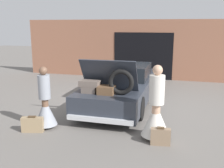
{
  "coord_description": "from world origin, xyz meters",
  "views": [
    {
      "loc": [
        1.92,
        -8.28,
        2.57
      ],
      "look_at": [
        0.0,
        -1.36,
        0.93
      ],
      "focal_mm": 42.0,
      "sensor_mm": 36.0,
      "label": 1
    }
  ],
  "objects_px": {
    "car": "(123,86)",
    "person_left": "(45,106)",
    "suitcase_beside_left_person": "(32,125)",
    "person_right": "(156,113)",
    "suitcase_beside_right_person": "(160,137)"
  },
  "relations": [
    {
      "from": "suitcase_beside_right_person",
      "to": "suitcase_beside_left_person",
      "type": "bearing_deg",
      "value": -177.63
    },
    {
      "from": "person_right",
      "to": "suitcase_beside_right_person",
      "type": "xyz_separation_m",
      "value": [
        0.15,
        -0.3,
        -0.42
      ]
    },
    {
      "from": "person_left",
      "to": "suitcase_beside_left_person",
      "type": "xyz_separation_m",
      "value": [
        -0.17,
        -0.35,
        -0.37
      ]
    },
    {
      "from": "person_left",
      "to": "suitcase_beside_left_person",
      "type": "relative_size",
      "value": 2.89
    },
    {
      "from": "person_right",
      "to": "suitcase_beside_left_person",
      "type": "xyz_separation_m",
      "value": [
        -2.92,
        -0.43,
        -0.42
      ]
    },
    {
      "from": "person_left",
      "to": "suitcase_beside_right_person",
      "type": "bearing_deg",
      "value": 70.78
    },
    {
      "from": "person_left",
      "to": "person_right",
      "type": "xyz_separation_m",
      "value": [
        2.75,
        0.08,
        0.05
      ]
    },
    {
      "from": "car",
      "to": "person_left",
      "type": "xyz_separation_m",
      "value": [
        -1.37,
        -2.67,
        -0.02
      ]
    },
    {
      "from": "person_right",
      "to": "suitcase_beside_left_person",
      "type": "height_order",
      "value": "person_right"
    },
    {
      "from": "car",
      "to": "suitcase_beside_right_person",
      "type": "height_order",
      "value": "car"
    },
    {
      "from": "suitcase_beside_right_person",
      "to": "car",
      "type": "bearing_deg",
      "value": 117.75
    },
    {
      "from": "person_right",
      "to": "suitcase_beside_left_person",
      "type": "bearing_deg",
      "value": 110.11
    },
    {
      "from": "suitcase_beside_right_person",
      "to": "person_left",
      "type": "bearing_deg",
      "value": 175.59
    },
    {
      "from": "suitcase_beside_left_person",
      "to": "suitcase_beside_right_person",
      "type": "bearing_deg",
      "value": 2.37
    },
    {
      "from": "person_right",
      "to": "suitcase_beside_right_person",
      "type": "height_order",
      "value": "person_right"
    }
  ]
}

